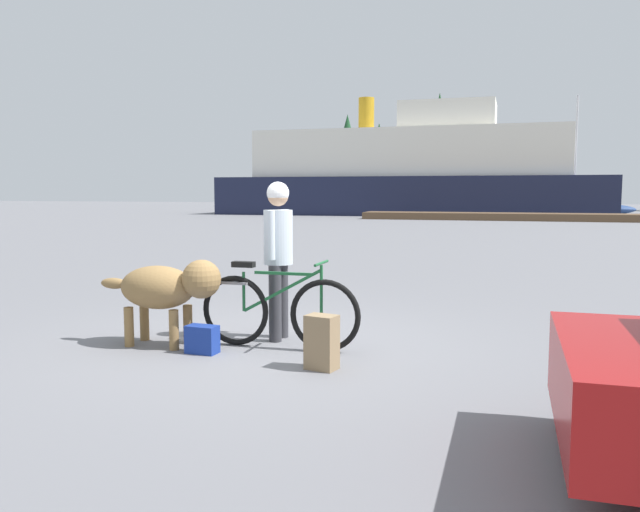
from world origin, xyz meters
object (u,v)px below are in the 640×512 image
object	(u,v)px
backpack	(322,342)
ferry_boat	(411,174)
person_cyclist	(278,245)
handbag_pannier	(202,339)
sailboat_moored	(573,209)
bicycle	(278,310)
dog	(167,288)

from	to	relation	value
backpack	ferry_boat	distance (m)	39.79
person_cyclist	backpack	bearing A→B (deg)	-51.73
handbag_pannier	sailboat_moored	bearing A→B (deg)	80.03
backpack	sailboat_moored	size ratio (longest dim) A/B	0.07
backpack	handbag_pannier	world-z (taller)	backpack
bicycle	dog	bearing A→B (deg)	-168.90
dog	backpack	distance (m)	1.92
dog	handbag_pannier	size ratio (longest dim) A/B	4.44
handbag_pannier	dog	bearing A→B (deg)	159.51
bicycle	ferry_boat	world-z (taller)	ferry_boat
handbag_pannier	ferry_boat	size ratio (longest dim) A/B	0.01
dog	backpack	size ratio (longest dim) A/B	2.79
bicycle	sailboat_moored	distance (m)	39.39
backpack	handbag_pannier	size ratio (longest dim) A/B	1.59
bicycle	handbag_pannier	world-z (taller)	bicycle
bicycle	person_cyclist	size ratio (longest dim) A/B	1.00
person_cyclist	dog	bearing A→B (deg)	-149.25
bicycle	ferry_boat	xyz separation A→B (m)	(-4.45, 38.75, 2.43)
bicycle	person_cyclist	world-z (taller)	person_cyclist
backpack	handbag_pannier	bearing A→B (deg)	170.99
handbag_pannier	ferry_boat	bearing A→B (deg)	95.51
ferry_boat	dog	bearing A→B (deg)	-85.19
person_cyclist	handbag_pannier	world-z (taller)	person_cyclist
person_cyclist	dog	world-z (taller)	person_cyclist
ferry_boat	bicycle	bearing A→B (deg)	-83.44
person_cyclist	ferry_boat	world-z (taller)	ferry_boat
ferry_boat	handbag_pannier	bearing A→B (deg)	-84.49
bicycle	backpack	bearing A→B (deg)	-43.49
person_cyclist	ferry_boat	bearing A→B (deg)	96.42
person_cyclist	dog	size ratio (longest dim) A/B	1.23
sailboat_moored	bicycle	bearing A→B (deg)	-99.12
backpack	sailboat_moored	distance (m)	39.91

